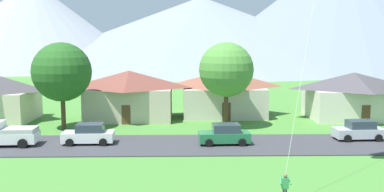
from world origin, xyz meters
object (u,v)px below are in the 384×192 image
(tree_left_of_center, at_px, (62,72))
(parked_car_silver_mid_west, at_px, (359,131))
(house_right_center, at_px, (353,95))
(parked_car_green_west_end, at_px, (225,135))
(tree_center, at_px, (226,70))
(house_left_center, at_px, (223,92))
(pickup_truck_white_east_side, at_px, (3,134))
(house_rightmost, at_px, (129,94))
(parked_car_white_mid_east, at_px, (89,134))

(tree_left_of_center, bearing_deg, parked_car_silver_mid_west, -11.54)
(house_right_center, height_order, parked_car_green_west_end, house_right_center)
(tree_left_of_center, bearing_deg, house_right_center, 9.69)
(parked_car_green_west_end, bearing_deg, tree_center, 83.59)
(house_left_center, bearing_deg, pickup_truck_white_east_side, -142.85)
(house_rightmost, xyz_separation_m, pickup_truck_white_east_side, (-8.85, -12.21, -1.71))
(house_rightmost, relative_size, pickup_truck_white_east_side, 1.86)
(house_right_center, bearing_deg, tree_center, -162.54)
(house_right_center, distance_m, pickup_truck_white_east_side, 35.70)
(tree_left_of_center, bearing_deg, house_left_center, 25.15)
(house_left_center, height_order, pickup_truck_white_east_side, house_left_center)
(parked_car_silver_mid_west, bearing_deg, parked_car_green_west_end, -173.40)
(house_left_center, distance_m, parked_car_white_mid_east, 18.97)
(house_right_center, xyz_separation_m, parked_car_green_west_end, (-15.37, -12.06, -1.78))
(house_left_center, distance_m, tree_center, 7.68)
(house_right_center, relative_size, parked_car_green_west_end, 2.42)
(tree_center, height_order, parked_car_white_mid_east, tree_center)
(tree_left_of_center, height_order, parked_car_silver_mid_west, tree_left_of_center)
(tree_center, height_order, parked_car_silver_mid_west, tree_center)
(parked_car_green_west_end, height_order, parked_car_silver_mid_west, same)
(tree_left_of_center, xyz_separation_m, pickup_truck_white_east_side, (-3.04, -7.00, -4.52))
(house_rightmost, height_order, tree_center, tree_center)
(house_right_center, height_order, parked_car_silver_mid_west, house_right_center)
(house_left_center, height_order, parked_car_silver_mid_west, house_left_center)
(tree_left_of_center, bearing_deg, tree_center, 2.28)
(parked_car_green_west_end, bearing_deg, parked_car_silver_mid_west, 6.60)
(house_left_center, xyz_separation_m, tree_center, (-0.38, -7.03, 3.07))
(house_rightmost, xyz_separation_m, parked_car_silver_mid_west, (21.09, -10.70, -1.90))
(house_rightmost, relative_size, tree_center, 1.17)
(house_left_center, height_order, house_rightmost, house_rightmost)
(parked_car_green_west_end, distance_m, pickup_truck_white_east_side, 18.14)
(house_rightmost, height_order, pickup_truck_white_east_side, house_rightmost)
(tree_center, bearing_deg, house_left_center, 86.92)
(tree_center, xyz_separation_m, pickup_truck_white_east_side, (-18.98, -7.64, -4.67))
(parked_car_silver_mid_west, bearing_deg, house_rightmost, 153.10)
(tree_left_of_center, bearing_deg, parked_car_green_west_end, -24.42)
(house_right_center, bearing_deg, house_left_center, 170.14)
(pickup_truck_white_east_side, bearing_deg, house_left_center, 37.15)
(house_right_center, distance_m, tree_left_of_center, 31.05)
(parked_car_green_west_end, xyz_separation_m, parked_car_silver_mid_west, (11.80, 1.37, 0.00))
(house_left_center, relative_size, parked_car_green_west_end, 2.31)
(parked_car_silver_mid_west, relative_size, pickup_truck_white_east_side, 0.81)
(tree_left_of_center, distance_m, tree_center, 15.96)
(house_rightmost, distance_m, parked_car_white_mid_east, 12.02)
(tree_center, bearing_deg, tree_left_of_center, -177.72)
(house_rightmost, height_order, parked_car_green_west_end, house_rightmost)
(house_right_center, bearing_deg, house_rightmost, 179.99)
(house_right_center, xyz_separation_m, pickup_truck_white_east_side, (-33.51, -12.21, -1.58))
(tree_center, xyz_separation_m, parked_car_silver_mid_west, (10.95, -6.12, -4.87))
(house_rightmost, bearing_deg, house_right_center, -0.01)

